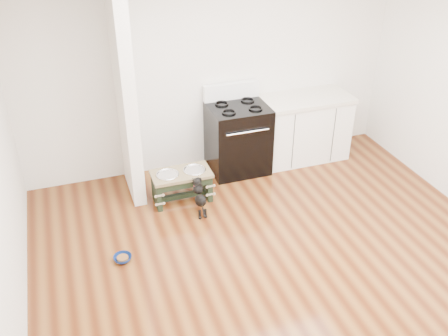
{
  "coord_description": "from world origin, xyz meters",
  "views": [
    {
      "loc": [
        -1.84,
        -3.36,
        3.51
      ],
      "look_at": [
        -0.24,
        1.3,
        0.58
      ],
      "focal_mm": 40.0,
      "sensor_mm": 36.0,
      "label": 1
    }
  ],
  "objects": [
    {
      "name": "room_shell",
      "position": [
        0.0,
        0.0,
        1.62
      ],
      "size": [
        5.0,
        5.0,
        5.0
      ],
      "color": "silver",
      "rests_on": "ground"
    },
    {
      "name": "dog_feeder",
      "position": [
        -0.66,
        1.66,
        0.28
      ],
      "size": [
        0.72,
        0.38,
        0.41
      ],
      "color": "black",
      "rests_on": "ground"
    },
    {
      "name": "cabinet_run",
      "position": [
        1.23,
        2.18,
        0.45
      ],
      "size": [
        1.24,
        0.64,
        0.91
      ],
      "color": "white",
      "rests_on": "ground"
    },
    {
      "name": "partition_wall",
      "position": [
        -1.18,
        2.1,
        1.35
      ],
      "size": [
        0.15,
        0.8,
        2.7
      ],
      "primitive_type": "cube",
      "color": "silver",
      "rests_on": "ground"
    },
    {
      "name": "ground",
      "position": [
        0.0,
        0.0,
        0.0
      ],
      "size": [
        5.0,
        5.0,
        0.0
      ],
      "primitive_type": "plane",
      "color": "#491F0D",
      "rests_on": "ground"
    },
    {
      "name": "floor_bowl",
      "position": [
        -1.55,
        0.77,
        0.03
      ],
      "size": [
        0.22,
        0.22,
        0.06
      ],
      "rotation": [
        0.0,
        0.0,
        -0.18
      ],
      "color": "navy",
      "rests_on": "ground"
    },
    {
      "name": "puppy",
      "position": [
        -0.53,
        1.33,
        0.24
      ],
      "size": [
        0.13,
        0.37,
        0.44
      ],
      "color": "black",
      "rests_on": "ground"
    },
    {
      "name": "oven_range",
      "position": [
        0.25,
        2.16,
        0.48
      ],
      "size": [
        0.76,
        0.69,
        1.14
      ],
      "color": "black",
      "rests_on": "ground"
    }
  ]
}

